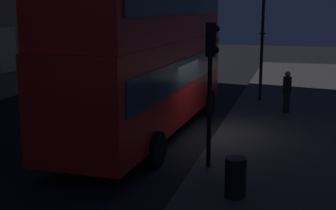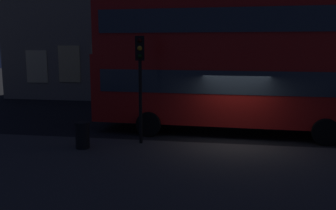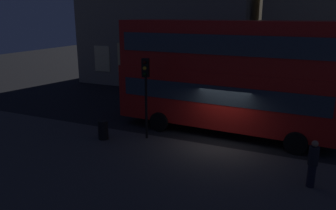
% 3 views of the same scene
% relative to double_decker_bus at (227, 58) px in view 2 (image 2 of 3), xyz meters
% --- Properties ---
extents(ground_plane, '(80.00, 80.00, 0.00)m').
position_rel_double_decker_bus_xyz_m(ground_plane, '(0.37, -1.76, -3.11)').
color(ground_plane, black).
extents(sidewalk_slab, '(44.00, 9.89, 0.12)m').
position_rel_double_decker_bus_xyz_m(sidewalk_slab, '(0.37, -7.19, -3.05)').
color(sidewalk_slab, '#423F3D').
rests_on(sidewalk_slab, ground).
extents(double_decker_bus, '(11.06, 3.17, 5.61)m').
position_rel_double_decker_bus_xyz_m(double_decker_bus, '(0.00, 0.00, 0.00)').
color(double_decker_bus, red).
rests_on(double_decker_bus, ground).
extents(traffic_light_near_kerb, '(0.37, 0.39, 3.83)m').
position_rel_double_decker_bus_xyz_m(traffic_light_near_kerb, '(-3.00, -2.67, -0.23)').
color(traffic_light_near_kerb, black).
rests_on(traffic_light_near_kerb, sidewalk_slab).
extents(litter_bin, '(0.48, 0.48, 0.91)m').
position_rel_double_decker_bus_xyz_m(litter_bin, '(-4.83, -3.61, -2.53)').
color(litter_bin, black).
rests_on(litter_bin, sidewalk_slab).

